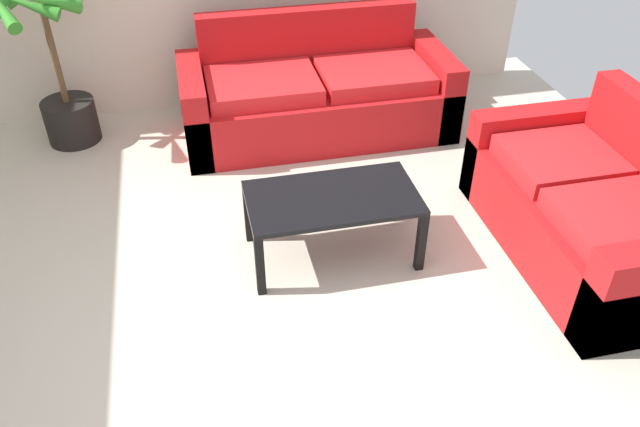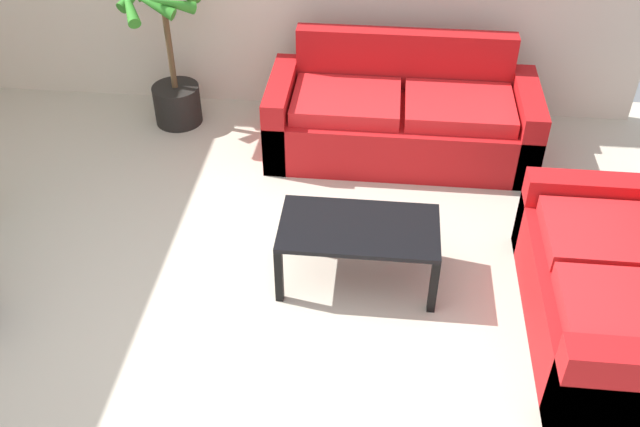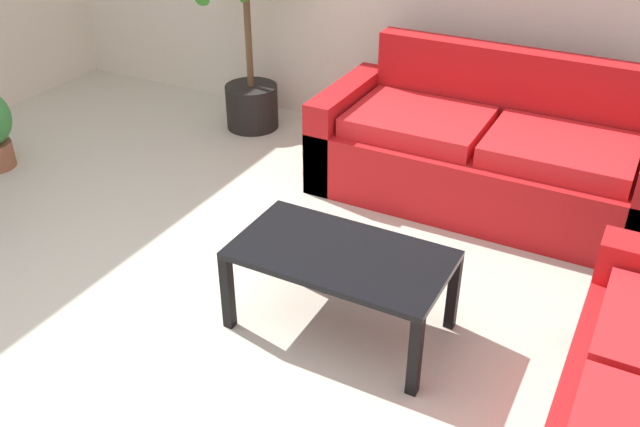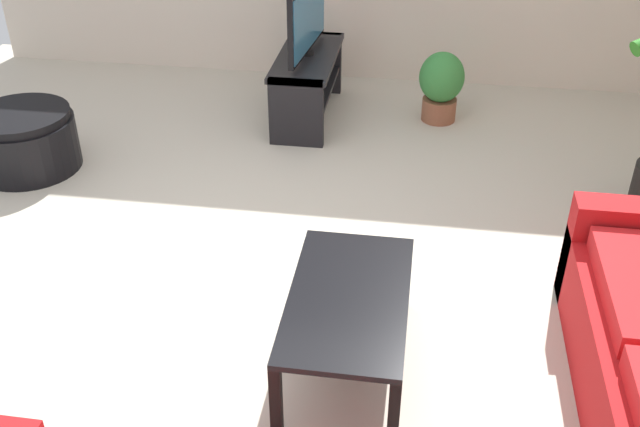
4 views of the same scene
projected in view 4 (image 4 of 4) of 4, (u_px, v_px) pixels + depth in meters
The scene contains 6 objects.
ground_plane at pixel (241, 264), 4.35m from camera, with size 6.60×6.60×0.00m, color beige.
tv_stand at pixel (307, 77), 5.89m from camera, with size 1.10×0.45×0.53m.
tv at pixel (307, 17), 5.63m from camera, with size 0.93×0.13×0.57m.
coffee_table at pixel (348, 305), 3.44m from camera, with size 1.01×0.55×0.44m.
potted_plant_small at pixel (441, 84), 5.86m from camera, with size 0.36×0.36×0.57m.
ottoman at pixel (25, 140), 5.24m from camera, with size 0.73×0.73×0.43m.
Camera 4 is at (3.40, 0.99, 2.59)m, focal length 41.54 mm.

